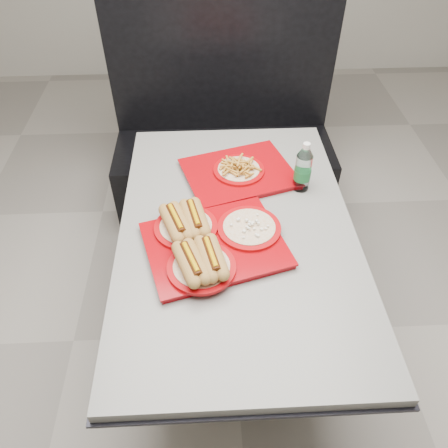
{
  "coord_description": "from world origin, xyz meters",
  "views": [
    {
      "loc": [
        -0.11,
        -1.2,
        1.92
      ],
      "look_at": [
        -0.05,
        -0.06,
        0.83
      ],
      "focal_mm": 35.0,
      "sensor_mm": 36.0,
      "label": 1
    }
  ],
  "objects_px": {
    "tray_near": "(209,241)",
    "water_bottle": "(303,170)",
    "booth_bench": "(223,145)",
    "tray_far": "(239,171)",
    "diner_table": "(236,256)"
  },
  "relations": [
    {
      "from": "diner_table",
      "to": "booth_bench",
      "type": "xyz_separation_m",
      "value": [
        0.0,
        1.09,
        -0.18
      ]
    },
    {
      "from": "tray_near",
      "to": "water_bottle",
      "type": "distance_m",
      "value": 0.52
    },
    {
      "from": "tray_near",
      "to": "water_bottle",
      "type": "height_order",
      "value": "water_bottle"
    },
    {
      "from": "diner_table",
      "to": "water_bottle",
      "type": "height_order",
      "value": "water_bottle"
    },
    {
      "from": "diner_table",
      "to": "booth_bench",
      "type": "distance_m",
      "value": 1.11
    },
    {
      "from": "booth_bench",
      "to": "tray_far",
      "type": "height_order",
      "value": "booth_bench"
    },
    {
      "from": "tray_far",
      "to": "booth_bench",
      "type": "bearing_deg",
      "value": 92.22
    },
    {
      "from": "booth_bench",
      "to": "water_bottle",
      "type": "bearing_deg",
      "value": -71.83
    },
    {
      "from": "tray_far",
      "to": "water_bottle",
      "type": "xyz_separation_m",
      "value": [
        0.25,
        -0.1,
        0.07
      ]
    },
    {
      "from": "water_bottle",
      "to": "booth_bench",
      "type": "bearing_deg",
      "value": 108.17
    },
    {
      "from": "water_bottle",
      "to": "diner_table",
      "type": "bearing_deg",
      "value": -141.52
    },
    {
      "from": "tray_near",
      "to": "tray_far",
      "type": "bearing_deg",
      "value": 71.94
    },
    {
      "from": "tray_far",
      "to": "water_bottle",
      "type": "relative_size",
      "value": 2.42
    },
    {
      "from": "diner_table",
      "to": "water_bottle",
      "type": "relative_size",
      "value": 6.39
    },
    {
      "from": "diner_table",
      "to": "water_bottle",
      "type": "xyz_separation_m",
      "value": [
        0.28,
        0.23,
        0.26
      ]
    }
  ]
}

